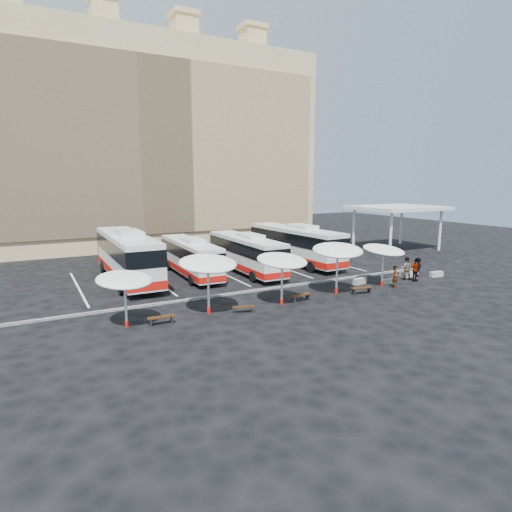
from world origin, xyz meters
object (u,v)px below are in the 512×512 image
wood_bench_2 (301,296)px  passenger_1 (407,268)px  sunshade_1 (208,264)px  conc_bench_2 (407,274)px  sunshade_0 (124,280)px  sunshade_2 (282,261)px  conc_bench_3 (436,274)px  passenger_3 (418,267)px  conc_bench_1 (388,281)px  sunshade_3 (338,250)px  wood_bench_0 (161,318)px  bus_3 (295,243)px  wood_bench_1 (243,308)px  conc_bench_0 (360,281)px  bus_1 (190,256)px  bus_2 (246,252)px  wood_bench_3 (362,289)px  passenger_0 (395,277)px  sunshade_4 (384,250)px  bus_0 (127,254)px  passenger_2 (415,270)px

wood_bench_2 → passenger_1: size_ratio=0.85×
sunshade_1 → conc_bench_2: sunshade_1 is taller
sunshade_0 → sunshade_2: sunshade_2 is taller
conc_bench_3 → passenger_3: size_ratio=0.73×
conc_bench_1 → conc_bench_2: conc_bench_2 is taller
passenger_1 → passenger_3: passenger_1 is taller
conc_bench_3 → passenger_3: passenger_3 is taller
sunshade_3 → wood_bench_0: sunshade_3 is taller
conc_bench_1 → conc_bench_3: bearing=-1.2°
bus_3 → wood_bench_1: 16.83m
conc_bench_0 → wood_bench_2: bearing=-164.8°
bus_1 → passenger_3: size_ratio=6.52×
wood_bench_2 → conc_bench_3: wood_bench_2 is taller
bus_3 → wood_bench_2: 13.65m
bus_3 → wood_bench_2: bus_3 is taller
bus_2 → wood_bench_3: bus_2 is taller
conc_bench_1 → passenger_1: passenger_1 is taller
wood_bench_2 → passenger_0: passenger_0 is taller
sunshade_0 → sunshade_4: bearing=0.7°
passenger_1 → conc_bench_2: bearing=-103.7°
sunshade_1 → conc_bench_3: bearing=0.7°
bus_1 → passenger_1: 18.43m
sunshade_1 → wood_bench_1: size_ratio=2.77×
bus_2 → sunshade_3: sunshade_3 is taller
sunshade_4 → passenger_0: bearing=-66.4°
sunshade_0 → wood_bench_3: bearing=-3.0°
conc_bench_3 → passenger_0: bearing=-169.9°
sunshade_1 → sunshade_4: sunshade_1 is taller
wood_bench_1 → wood_bench_3: wood_bench_3 is taller
bus_0 → sunshade_2: bus_0 is taller
bus_0 → sunshade_1: bus_0 is taller
bus_0 → bus_2: size_ratio=1.19×
conc_bench_0 → conc_bench_2: (5.30, -0.07, 0.01)m
conc_bench_2 → passenger_2: bearing=-115.2°
bus_1 → sunshade_3: size_ratio=2.23×
wood_bench_0 → wood_bench_3: bearing=-1.4°
passenger_1 → passenger_0: bearing=68.7°
bus_0 → passenger_0: (17.70, -12.43, -1.32)m
sunshade_0 → sunshade_1: bearing=1.3°
bus_3 → conc_bench_1: bus_3 is taller
bus_1 → conc_bench_1: bus_1 is taller
wood_bench_2 → passenger_2: (11.73, 0.52, 0.55)m
bus_1 → passenger_2: size_ratio=5.77×
wood_bench_3 → conc_bench_0: wood_bench_3 is taller
sunshade_2 → conc_bench_2: bearing=7.4°
passenger_3 → conc_bench_2: bearing=-31.2°
wood_bench_1 → wood_bench_0: bearing=177.1°
sunshade_0 → passenger_0: size_ratio=2.23×
sunshade_3 → passenger_1: 8.40m
sunshade_3 → conc_bench_3: size_ratio=3.99×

